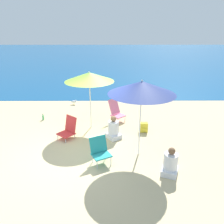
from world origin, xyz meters
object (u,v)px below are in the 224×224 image
(beach_chair_teal, at_px, (100,150))
(person_seated_near, at_px, (113,129))
(water_bottle, at_px, (43,117))
(beach_chair_red, at_px, (69,128))
(person_seated_far, at_px, (170,164))
(beach_chair_pink, at_px, (116,111))
(beach_umbrella_lime, at_px, (89,77))
(beach_umbrella_navy, at_px, (142,88))
(backpack_yellow, at_px, (144,127))
(seagull, at_px, (74,102))

(beach_chair_teal, bearing_deg, person_seated_near, 47.77)
(water_bottle, bearing_deg, beach_chair_teal, -50.90)
(beach_chair_red, relative_size, person_seated_far, 0.99)
(beach_chair_pink, bearing_deg, person_seated_near, -137.64)
(beach_umbrella_lime, relative_size, person_seated_far, 2.80)
(beach_umbrella_navy, bearing_deg, beach_chair_red, 154.69)
(beach_chair_red, distance_m, person_seated_near, 1.55)
(person_seated_far, bearing_deg, beach_umbrella_navy, 148.92)
(beach_chair_pink, xyz_separation_m, person_seated_far, (1.33, -3.56, -0.13))
(beach_umbrella_lime, bearing_deg, water_bottle, 160.39)
(person_seated_far, distance_m, backpack_yellow, 2.51)
(beach_chair_red, relative_size, backpack_yellow, 2.16)
(beach_umbrella_navy, xyz_separation_m, beach_umbrella_lime, (-1.60, 1.94, -0.12))
(beach_umbrella_lime, height_order, beach_chair_teal, beach_umbrella_lime)
(person_seated_far, height_order, backpack_yellow, person_seated_far)
(beach_chair_red, height_order, person_seated_near, person_seated_near)
(beach_chair_pink, bearing_deg, seagull, 92.16)
(beach_chair_teal, relative_size, person_seated_near, 0.91)
(beach_chair_pink, height_order, water_bottle, beach_chair_pink)
(beach_chair_pink, bearing_deg, beach_chair_teal, -143.13)
(beach_umbrella_navy, xyz_separation_m, beach_chair_red, (-2.30, 1.09, -1.74))
(beach_chair_pink, bearing_deg, beach_umbrella_lime, 171.11)
(beach_umbrella_navy, xyz_separation_m, water_bottle, (-3.66, 2.68, -1.98))
(beach_chair_teal, height_order, beach_chair_pink, beach_chair_pink)
(beach_chair_red, height_order, water_bottle, beach_chair_red)
(seagull, bearing_deg, beach_umbrella_navy, -59.89)
(beach_chair_red, distance_m, seagull, 3.57)
(beach_umbrella_navy, distance_m, beach_chair_teal, 2.08)
(beach_umbrella_navy, xyz_separation_m, person_seated_far, (0.70, -0.96, -1.78))
(water_bottle, bearing_deg, beach_umbrella_navy, -36.17)
(beach_umbrella_lime, relative_size, backpack_yellow, 6.13)
(beach_chair_teal, distance_m, person_seated_near, 1.52)
(person_seated_far, relative_size, seagull, 2.87)
(beach_chair_red, xyz_separation_m, person_seated_near, (1.55, -0.04, -0.02))
(beach_umbrella_lime, distance_m, beach_chair_pink, 1.93)
(person_seated_near, relative_size, person_seated_far, 1.06)
(beach_chair_teal, bearing_deg, water_bottle, 102.35)
(beach_umbrella_navy, height_order, beach_umbrella_lime, beach_umbrella_navy)
(beach_umbrella_navy, xyz_separation_m, beach_chair_teal, (-1.15, -0.41, -1.68))
(beach_umbrella_navy, bearing_deg, beach_umbrella_lime, 129.46)
(person_seated_near, distance_m, backpack_yellow, 1.23)
(beach_umbrella_navy, bearing_deg, water_bottle, 143.83)
(beach_chair_teal, relative_size, backpack_yellow, 2.13)
(beach_umbrella_lime, xyz_separation_m, beach_chair_red, (-0.70, -0.85, -1.62))
(beach_umbrella_navy, relative_size, beach_chair_pink, 2.61)
(water_bottle, bearing_deg, backpack_yellow, -15.85)
(beach_chair_red, relative_size, person_seated_near, 0.93)
(backpack_yellow, height_order, water_bottle, backpack_yellow)
(beach_umbrella_lime, height_order, beach_chair_red, beach_umbrella_lime)
(beach_chair_pink, xyz_separation_m, beach_chair_red, (-1.67, -1.52, -0.08))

